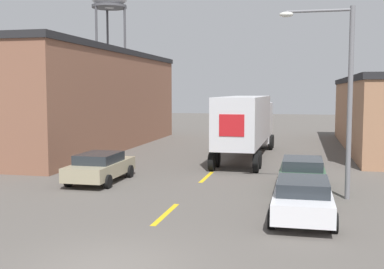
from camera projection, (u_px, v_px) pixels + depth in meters
The scene contains 8 objects.
ground_plane at pixel (108, 267), 11.84m from camera, with size 160.00×160.00×0.00m, color #56514C.
road_centerline at pixel (166, 214), 16.91m from camera, with size 0.20×18.05×0.01m.
warehouse_left at pixel (65, 99), 36.73m from camera, with size 10.66×24.01×7.36m.
semi_truck at pixel (247, 121), 31.09m from camera, with size 2.83×13.35×3.98m.
parked_car_left_far at pixel (100, 167), 22.83m from camera, with size 2.12×4.54×1.39m.
parked_car_right_mid at pixel (302, 173), 21.09m from camera, with size 2.12×4.54×1.39m.
parked_car_right_near at pixel (303, 198), 16.17m from camera, with size 2.12×4.54×1.39m.
street_lamp at pixel (341, 87), 18.96m from camera, with size 2.91×0.32×7.61m.
Camera 1 is at (4.57, -10.75, 4.33)m, focal length 45.00 mm.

